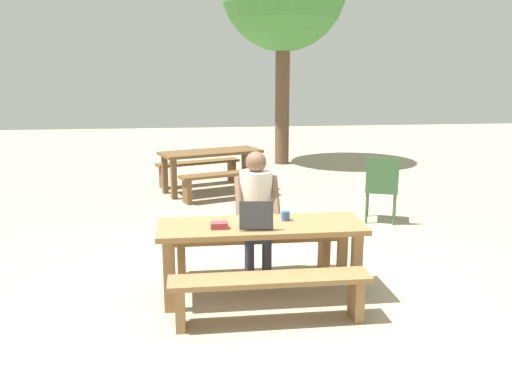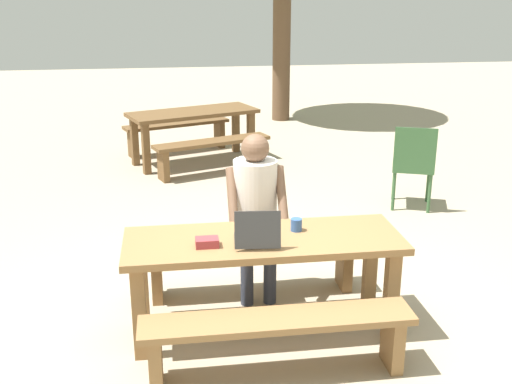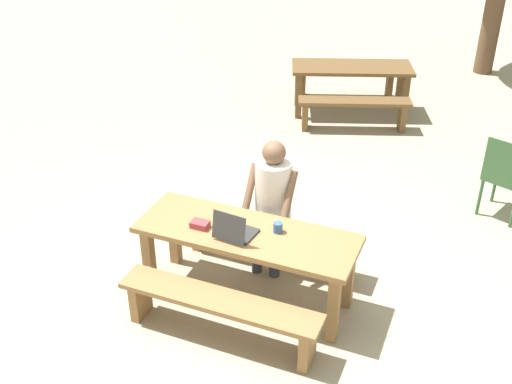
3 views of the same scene
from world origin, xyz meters
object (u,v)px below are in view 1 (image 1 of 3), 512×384
object	(u,v)px
laptop	(256,221)
picnic_table_mid	(211,158)
coffee_mug	(286,216)
person_seated	(256,205)
plastic_chair	(382,188)
picnic_table_front	(261,236)
small_pouch	(219,225)

from	to	relation	value
laptop	picnic_table_mid	size ratio (longest dim) A/B	0.18
coffee_mug	person_seated	distance (m)	0.50
picnic_table_mid	coffee_mug	bearing A→B (deg)	-103.41
plastic_chair	person_seated	bearing A→B (deg)	62.06
person_seated	picnic_table_mid	bearing A→B (deg)	94.25
picnic_table_front	plastic_chair	xyz separation A→B (m)	(2.01, 2.30, -0.10)
small_pouch	picnic_table_mid	xyz separation A→B (m)	(0.12, 4.65, -0.15)
picnic_table_front	coffee_mug	xyz separation A→B (m)	(0.25, 0.09, 0.16)
coffee_mug	plastic_chair	world-z (taller)	plastic_chair
person_seated	picnic_table_mid	size ratio (longest dim) A/B	0.70
small_pouch	plastic_chair	bearing A→B (deg)	44.93
plastic_chair	picnic_table_mid	bearing A→B (deg)	-24.01
small_pouch	plastic_chair	size ratio (longest dim) A/B	0.16
small_pouch	coffee_mug	distance (m)	0.67
picnic_table_front	small_pouch	distance (m)	0.43
small_pouch	plastic_chair	xyz separation A→B (m)	(2.41, 2.40, -0.25)
small_pouch	picnic_table_mid	bearing A→B (deg)	88.52
laptop	picnic_table_mid	xyz separation A→B (m)	(-0.21, 4.68, -0.18)
picnic_table_front	laptop	size ratio (longest dim) A/B	5.83
picnic_table_front	picnic_table_mid	world-z (taller)	picnic_table_mid
picnic_table_mid	person_seated	bearing A→B (deg)	-105.85
picnic_table_front	person_seated	world-z (taller)	person_seated
small_pouch	person_seated	distance (m)	0.77
laptop	small_pouch	distance (m)	0.34
plastic_chair	small_pouch	bearing A→B (deg)	65.49
laptop	person_seated	bearing A→B (deg)	-91.83
coffee_mug	picnic_table_mid	size ratio (longest dim) A/B	0.05
picnic_table_front	coffee_mug	size ratio (longest dim) A/B	21.35
picnic_table_front	picnic_table_mid	distance (m)	4.56
person_seated	plastic_chair	xyz separation A→B (m)	(1.99, 1.76, -0.27)
picnic_table_front	laptop	world-z (taller)	laptop
small_pouch	coffee_mug	size ratio (longest dim) A/B	1.71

